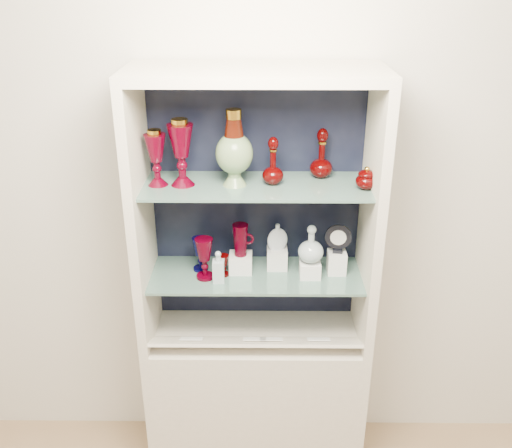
{
  "coord_description": "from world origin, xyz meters",
  "views": [
    {
      "loc": [
        0.02,
        -0.64,
        2.3
      ],
      "look_at": [
        0.0,
        1.53,
        1.3
      ],
      "focal_mm": 40.0,
      "sensor_mm": 36.0,
      "label": 1
    }
  ],
  "objects_px": {
    "clear_square_bottle": "(218,266)",
    "clear_round_decanter": "(311,245)",
    "lidded_bowl": "(366,178)",
    "ruby_decanter_b": "(322,152)",
    "ruby_goblet_tall": "(205,259)",
    "ruby_goblet_small": "(223,265)",
    "pedestal_lamp_left": "(181,153)",
    "flat_flask": "(277,237)",
    "ruby_pitcher": "(240,240)",
    "cobalt_goblet": "(200,254)",
    "cameo_medallion": "(338,238)",
    "enamel_urn": "(234,148)",
    "ruby_decanter_a": "(273,158)",
    "pedestal_lamp_right": "(156,158)"
  },
  "relations": [
    {
      "from": "ruby_goblet_tall",
      "to": "ruby_goblet_small",
      "type": "bearing_deg",
      "value": 15.34
    },
    {
      "from": "enamel_urn",
      "to": "ruby_goblet_tall",
      "type": "distance_m",
      "value": 0.5
    },
    {
      "from": "ruby_goblet_tall",
      "to": "ruby_decanter_b",
      "type": "bearing_deg",
      "value": 13.92
    },
    {
      "from": "ruby_goblet_tall",
      "to": "flat_flask",
      "type": "distance_m",
      "value": 0.33
    },
    {
      "from": "ruby_decanter_a",
      "to": "ruby_goblet_small",
      "type": "relative_size",
      "value": 2.29
    },
    {
      "from": "cameo_medallion",
      "to": "cobalt_goblet",
      "type": "bearing_deg",
      "value": -175.32
    },
    {
      "from": "ruby_goblet_tall",
      "to": "ruby_goblet_small",
      "type": "distance_m",
      "value": 0.09
    },
    {
      "from": "clear_square_bottle",
      "to": "cobalt_goblet",
      "type": "bearing_deg",
      "value": 130.59
    },
    {
      "from": "lidded_bowl",
      "to": "ruby_goblet_tall",
      "type": "bearing_deg",
      "value": 179.05
    },
    {
      "from": "lidded_bowl",
      "to": "ruby_goblet_small",
      "type": "bearing_deg",
      "value": 176.8
    },
    {
      "from": "enamel_urn",
      "to": "ruby_decanter_a",
      "type": "bearing_deg",
      "value": 3.0
    },
    {
      "from": "lidded_bowl",
      "to": "pedestal_lamp_right",
      "type": "bearing_deg",
      "value": 177.38
    },
    {
      "from": "ruby_pitcher",
      "to": "cameo_medallion",
      "type": "xyz_separation_m",
      "value": [
        0.42,
        -0.01,
        0.02
      ]
    },
    {
      "from": "pedestal_lamp_right",
      "to": "cobalt_goblet",
      "type": "distance_m",
      "value": 0.48
    },
    {
      "from": "ruby_decanter_b",
      "to": "ruby_goblet_tall",
      "type": "height_order",
      "value": "ruby_decanter_b"
    },
    {
      "from": "lidded_bowl",
      "to": "clear_square_bottle",
      "type": "relative_size",
      "value": 0.67
    },
    {
      "from": "clear_square_bottle",
      "to": "ruby_pitcher",
      "type": "bearing_deg",
      "value": 45.59
    },
    {
      "from": "ruby_decanter_a",
      "to": "ruby_goblet_tall",
      "type": "xyz_separation_m",
      "value": [
        -0.29,
        -0.04,
        -0.44
      ]
    },
    {
      "from": "pedestal_lamp_right",
      "to": "ruby_pitcher",
      "type": "bearing_deg",
      "value": 5.95
    },
    {
      "from": "cameo_medallion",
      "to": "clear_square_bottle",
      "type": "bearing_deg",
      "value": -164.26
    },
    {
      "from": "pedestal_lamp_right",
      "to": "ruby_decanter_b",
      "type": "distance_m",
      "value": 0.68
    },
    {
      "from": "pedestal_lamp_right",
      "to": "enamel_urn",
      "type": "xyz_separation_m",
      "value": [
        0.31,
        0.0,
        0.04
      ]
    },
    {
      "from": "ruby_goblet_tall",
      "to": "clear_round_decanter",
      "type": "bearing_deg",
      "value": 2.27
    },
    {
      "from": "ruby_pitcher",
      "to": "cameo_medallion",
      "type": "height_order",
      "value": "cameo_medallion"
    },
    {
      "from": "pedestal_lamp_left",
      "to": "flat_flask",
      "type": "height_order",
      "value": "pedestal_lamp_left"
    },
    {
      "from": "ruby_decanter_b",
      "to": "ruby_goblet_small",
      "type": "relative_size",
      "value": 2.3
    },
    {
      "from": "clear_square_bottle",
      "to": "clear_round_decanter",
      "type": "height_order",
      "value": "clear_round_decanter"
    },
    {
      "from": "enamel_urn",
      "to": "ruby_decanter_b",
      "type": "distance_m",
      "value": 0.37
    },
    {
      "from": "pedestal_lamp_left",
      "to": "enamel_urn",
      "type": "height_order",
      "value": "enamel_urn"
    },
    {
      "from": "ruby_decanter_b",
      "to": "clear_round_decanter",
      "type": "height_order",
      "value": "ruby_decanter_b"
    },
    {
      "from": "enamel_urn",
      "to": "cameo_medallion",
      "type": "bearing_deg",
      "value": 2.68
    },
    {
      "from": "lidded_bowl",
      "to": "ruby_goblet_tall",
      "type": "distance_m",
      "value": 0.76
    },
    {
      "from": "enamel_urn",
      "to": "ruby_goblet_small",
      "type": "height_order",
      "value": "enamel_urn"
    },
    {
      "from": "ruby_decanter_a",
      "to": "clear_round_decanter",
      "type": "height_order",
      "value": "ruby_decanter_a"
    },
    {
      "from": "ruby_goblet_small",
      "to": "flat_flask",
      "type": "relative_size",
      "value": 0.77
    },
    {
      "from": "ruby_goblet_small",
      "to": "ruby_pitcher",
      "type": "distance_m",
      "value": 0.13
    },
    {
      "from": "pedestal_lamp_left",
      "to": "enamel_urn",
      "type": "relative_size",
      "value": 0.88
    },
    {
      "from": "lidded_bowl",
      "to": "clear_round_decanter",
      "type": "relative_size",
      "value": 0.59
    },
    {
      "from": "pedestal_lamp_right",
      "to": "pedestal_lamp_left",
      "type": "bearing_deg",
      "value": 1.14
    },
    {
      "from": "pedestal_lamp_left",
      "to": "flat_flask",
      "type": "bearing_deg",
      "value": 9.56
    },
    {
      "from": "enamel_urn",
      "to": "clear_square_bottle",
      "type": "bearing_deg",
      "value": -139.49
    },
    {
      "from": "pedestal_lamp_left",
      "to": "cameo_medallion",
      "type": "bearing_deg",
      "value": 1.93
    },
    {
      "from": "pedestal_lamp_right",
      "to": "clear_round_decanter",
      "type": "xyz_separation_m",
      "value": [
        0.63,
        -0.01,
        -0.38
      ]
    },
    {
      "from": "pedestal_lamp_right",
      "to": "ruby_goblet_small",
      "type": "relative_size",
      "value": 2.36
    },
    {
      "from": "pedestal_lamp_right",
      "to": "flat_flask",
      "type": "height_order",
      "value": "pedestal_lamp_right"
    },
    {
      "from": "lidded_bowl",
      "to": "cobalt_goblet",
      "type": "relative_size",
      "value": 0.61
    },
    {
      "from": "clear_square_bottle",
      "to": "clear_round_decanter",
      "type": "relative_size",
      "value": 0.88
    },
    {
      "from": "pedestal_lamp_left",
      "to": "lidded_bowl",
      "type": "bearing_deg",
      "value": -3.14
    },
    {
      "from": "clear_round_decanter",
      "to": "ruby_goblet_small",
      "type": "bearing_deg",
      "value": 179.46
    },
    {
      "from": "ruby_goblet_tall",
      "to": "ruby_pitcher",
      "type": "bearing_deg",
      "value": 22.17
    }
  ]
}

